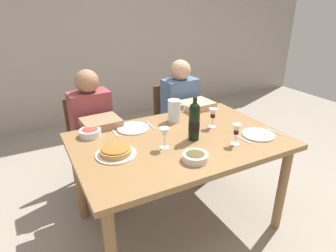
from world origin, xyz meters
The scene contains 21 objects.
ground_plane centered at (0.00, 0.00, 0.00)m, with size 8.00×8.00×0.00m, color gray.
back_wall centered at (0.00, 2.55, 1.40)m, with size 8.00×0.10×2.80m, color #A3998E.
dining_table centered at (0.00, 0.00, 0.67)m, with size 1.50×1.00×0.76m.
wine_bottle centered at (0.09, -0.06, 0.90)m, with size 0.08×0.08×0.32m.
water_pitcher centered at (0.13, 0.31, 0.84)m, with size 0.16×0.10×0.18m.
baked_tart centered at (-0.48, -0.01, 0.79)m, with size 0.26×0.26×0.06m.
salad_bowl centered at (-0.56, 0.34, 0.79)m, with size 0.16×0.16×0.06m.
olive_bowl centered at (-0.06, -0.31, 0.79)m, with size 0.16×0.16×0.06m.
wine_glass_left_diner centered at (0.30, -0.26, 0.86)m, with size 0.06×0.06×0.15m.
wine_glass_right_diner centered at (0.33, 0.06, 0.87)m, with size 0.07×0.07×0.15m.
wine_glass_centre centered at (-0.16, -0.08, 0.87)m, with size 0.07×0.07×0.15m.
dinner_plate_left_setting centered at (0.55, -0.23, 0.77)m, with size 0.24×0.24×0.01m, color silver.
dinner_plate_right_setting centered at (-0.23, 0.31, 0.77)m, with size 0.25×0.25×0.01m, color silver.
fork_left_setting centered at (0.40, -0.23, 0.76)m, with size 0.16×0.01×0.01m, color silver.
knife_left_setting centered at (0.70, -0.23, 0.76)m, with size 0.18×0.01×0.01m, color silver.
knife_right_setting centered at (-0.08, 0.31, 0.76)m, with size 0.18×0.01×0.01m, color silver.
spoon_right_setting centered at (-0.38, 0.31, 0.76)m, with size 0.16×0.01×0.01m, color silver.
chair_left centered at (-0.45, 0.89, 0.50)m, with size 0.42×0.42×0.87m.
diner_left centered at (-0.44, 0.65, 0.62)m, with size 0.35×0.52×1.16m.
chair_right centered at (0.45, 0.89, 0.50)m, with size 0.42×0.42×0.87m.
diner_right centered at (0.46, 0.65, 0.62)m, with size 0.35×0.52×1.16m.
Camera 1 is at (-0.94, -1.61, 1.68)m, focal length 30.66 mm.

